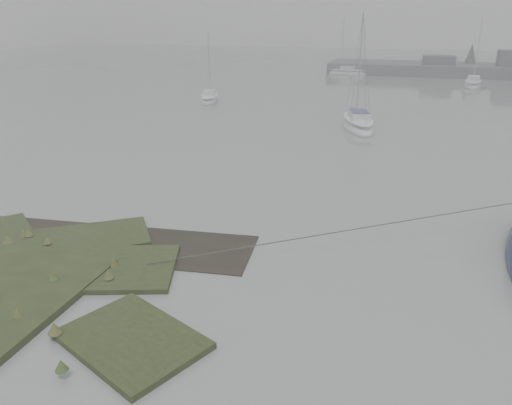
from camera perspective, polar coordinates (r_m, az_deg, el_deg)
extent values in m
plane|color=slate|center=(40.85, 7.34, 9.85)|extent=(160.00, 160.00, 0.00)
cube|color=#424247|center=(70.96, 20.10, 14.62)|extent=(4.00, 3.00, 2.20)
cone|color=#384238|center=(73.19, 23.33, 14.99)|extent=(2.00, 2.00, 3.50)
ellipsoid|color=silver|center=(36.59, 11.52, 8.47)|extent=(3.56, 6.21, 1.43)
ellipsoid|color=silver|center=(36.48, 11.59, 9.34)|extent=(2.97, 5.37, 0.40)
cube|color=silver|center=(36.17, 11.70, 9.81)|extent=(1.79, 2.30, 0.42)
cube|color=navy|center=(36.12, 11.73, 10.18)|extent=(1.66, 2.12, 0.07)
cylinder|color=#939399|center=(36.68, 11.78, 15.20)|extent=(0.09, 0.09, 6.74)
cylinder|color=#939399|center=(35.96, 11.78, 10.13)|extent=(0.75, 2.28, 0.08)
ellipsoid|color=#A1A6AA|center=(47.32, -5.33, 11.54)|extent=(2.84, 4.95, 1.14)
ellipsoid|color=white|center=(47.24, -5.35, 12.09)|extent=(2.37, 4.28, 0.32)
cube|color=white|center=(47.00, -5.38, 12.39)|extent=(1.43, 1.83, 0.34)
cube|color=#B3B6BE|center=(46.98, -5.39, 12.61)|extent=(1.33, 1.69, 0.05)
cylinder|color=#939399|center=(47.48, -5.41, 15.68)|extent=(0.07, 0.07, 5.37)
cylinder|color=#939399|center=(46.84, -5.40, 12.59)|extent=(0.60, 1.82, 0.06)
ellipsoid|color=#B2B8BB|center=(61.47, 23.49, 12.13)|extent=(2.49, 5.67, 1.33)
ellipsoid|color=silver|center=(61.40, 23.56, 12.62)|extent=(2.05, 4.93, 0.38)
cube|color=silver|center=(61.13, 23.60, 12.89)|extent=(1.41, 2.02, 0.39)
cube|color=#AAADB6|center=(61.11, 23.63, 13.10)|extent=(1.31, 1.85, 0.06)
cylinder|color=#939399|center=(61.81, 24.06, 15.80)|extent=(0.09, 0.09, 6.27)
cylinder|color=#939399|center=(60.95, 23.63, 13.08)|extent=(0.35, 2.18, 0.07)
ellipsoid|color=#B0B6BA|center=(68.66, 10.24, 14.24)|extent=(5.59, 2.50, 1.31)
ellipsoid|color=silver|center=(68.60, 10.27, 14.68)|extent=(4.85, 2.05, 0.37)
cube|color=silver|center=(68.51, 10.48, 14.93)|extent=(1.99, 1.40, 0.39)
cube|color=#B5BBC1|center=(68.49, 10.50, 15.11)|extent=(1.83, 1.30, 0.06)
cylinder|color=#939399|center=(68.51, 9.87, 17.51)|extent=(0.08, 0.08, 6.17)
cylinder|color=#939399|center=(68.45, 10.62, 15.10)|extent=(2.15, 0.36, 0.07)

